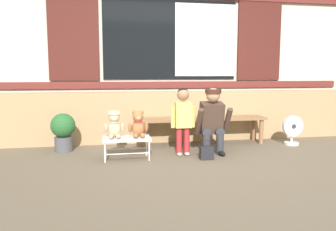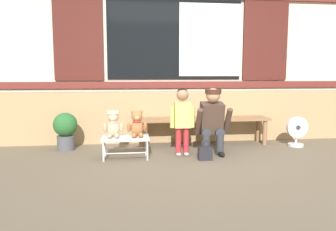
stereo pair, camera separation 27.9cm
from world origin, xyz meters
name	(u,v)px [view 2 (the right image)]	position (x,y,z in m)	size (l,w,h in m)	color
ground_plane	(195,162)	(0.00, 0.00, 0.00)	(60.00, 60.00, 0.00)	brown
brick_low_wall	(178,116)	(0.00, 1.43, 0.42)	(7.01, 0.25, 0.85)	tan
shop_facade	(174,43)	(0.00, 1.94, 1.70)	(7.15, 0.26, 3.37)	beige
wooden_bench_long	(205,122)	(0.38, 1.06, 0.37)	(2.10, 0.40, 0.44)	#8E6642
small_display_bench	(125,139)	(-0.90, 0.32, 0.27)	(0.64, 0.36, 0.30)	silver
teddy_bear_with_hat	(113,124)	(-1.06, 0.32, 0.47)	(0.28, 0.27, 0.36)	#CCB289
teddy_bear_plain	(137,125)	(-0.74, 0.32, 0.46)	(0.28, 0.26, 0.36)	#A86B3D
child_standing	(182,114)	(-0.10, 0.38, 0.59)	(0.35, 0.18, 0.96)	#B7282D
adult_crouching	(213,121)	(0.34, 0.43, 0.48)	(0.50, 0.49, 0.95)	#333338
handbag_on_ground	(205,153)	(0.16, 0.09, 0.10)	(0.18, 0.11, 0.27)	#232328
potted_plant	(65,129)	(-1.80, 0.93, 0.32)	(0.36, 0.36, 0.57)	#4C4C51
floor_fan	(297,132)	(1.80, 0.74, 0.24)	(0.34, 0.24, 0.48)	silver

